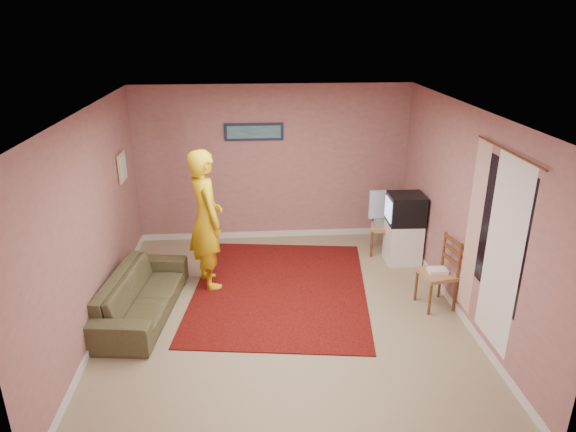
{
  "coord_description": "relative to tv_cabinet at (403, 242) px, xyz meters",
  "views": [
    {
      "loc": [
        -0.37,
        -5.71,
        3.56
      ],
      "look_at": [
        0.11,
        0.6,
        1.11
      ],
      "focal_mm": 32.0,
      "sensor_mm": 36.0,
      "label": 1
    }
  ],
  "objects": [
    {
      "name": "ground",
      "position": [
        -1.95,
        -1.38,
        -0.32
      ],
      "size": [
        5.0,
        5.0,
        0.0
      ],
      "primitive_type": "plane",
      "color": "gray",
      "rests_on": "ground"
    },
    {
      "name": "wall_back",
      "position": [
        -1.95,
        1.12,
        0.98
      ],
      "size": [
        4.5,
        0.02,
        2.6
      ],
      "primitive_type": "cube",
      "color": "#A8736E",
      "rests_on": "ground"
    },
    {
      "name": "wall_front",
      "position": [
        -1.95,
        -3.88,
        0.98
      ],
      "size": [
        4.5,
        0.02,
        2.6
      ],
      "primitive_type": "cube",
      "color": "#A8736E",
      "rests_on": "ground"
    },
    {
      "name": "wall_left",
      "position": [
        -4.2,
        -1.38,
        0.98
      ],
      "size": [
        0.02,
        5.0,
        2.6
      ],
      "primitive_type": "cube",
      "color": "#A8736E",
      "rests_on": "ground"
    },
    {
      "name": "wall_right",
      "position": [
        0.3,
        -1.38,
        0.98
      ],
      "size": [
        0.02,
        5.0,
        2.6
      ],
      "primitive_type": "cube",
      "color": "#A8736E",
      "rests_on": "ground"
    },
    {
      "name": "ceiling",
      "position": [
        -1.95,
        -1.38,
        2.28
      ],
      "size": [
        4.5,
        5.0,
        0.02
      ],
      "primitive_type": "cube",
      "color": "white",
      "rests_on": "wall_back"
    },
    {
      "name": "baseboard_back",
      "position": [
        -1.95,
        1.11,
        -0.27
      ],
      "size": [
        4.5,
        0.02,
        0.1
      ],
      "primitive_type": "cube",
      "color": "silver",
      "rests_on": "ground"
    },
    {
      "name": "baseboard_left",
      "position": [
        -4.19,
        -1.38,
        -0.27
      ],
      "size": [
        0.02,
        5.0,
        0.1
      ],
      "primitive_type": "cube",
      "color": "silver",
      "rests_on": "ground"
    },
    {
      "name": "baseboard_right",
      "position": [
        0.29,
        -1.38,
        -0.27
      ],
      "size": [
        0.02,
        5.0,
        0.1
      ],
      "primitive_type": "cube",
      "color": "silver",
      "rests_on": "ground"
    },
    {
      "name": "window",
      "position": [
        0.29,
        -2.28,
        1.13
      ],
      "size": [
        0.01,
        1.1,
        1.5
      ],
      "primitive_type": "cube",
      "color": "black",
      "rests_on": "wall_right"
    },
    {
      "name": "curtain_sheer",
      "position": [
        0.28,
        -2.43,
        0.93
      ],
      "size": [
        0.01,
        0.75,
        2.1
      ],
      "primitive_type": "cube",
      "color": "white",
      "rests_on": "wall_right"
    },
    {
      "name": "curtain_floral",
      "position": [
        0.26,
        -1.73,
        0.93
      ],
      "size": [
        0.01,
        0.35,
        2.1
      ],
      "primitive_type": "cube",
      "color": "beige",
      "rests_on": "wall_right"
    },
    {
      "name": "curtain_rod",
      "position": [
        0.25,
        -2.28,
        2.0
      ],
      "size": [
        0.02,
        1.4,
        0.02
      ],
      "primitive_type": "cylinder",
      "rotation": [
        1.57,
        0.0,
        0.0
      ],
      "color": "brown",
      "rests_on": "wall_right"
    },
    {
      "name": "picture_back",
      "position": [
        -2.25,
        1.09,
        1.53
      ],
      "size": [
        0.95,
        0.04,
        0.28
      ],
      "color": "#141B37",
      "rests_on": "wall_back"
    },
    {
      "name": "picture_left",
      "position": [
        -4.17,
        0.22,
        1.23
      ],
      "size": [
        0.04,
        0.38,
        0.42
      ],
      "color": "beige",
      "rests_on": "wall_left"
    },
    {
      "name": "area_rug",
      "position": [
        -1.95,
        -0.76,
        -0.31
      ],
      "size": [
        2.73,
        3.24,
        0.02
      ],
      "primitive_type": "cube",
      "rotation": [
        0.0,
        0.0,
        -0.13
      ],
      "color": "black",
      "rests_on": "ground"
    },
    {
      "name": "tv_cabinet",
      "position": [
        0.0,
        0.0,
        0.0
      ],
      "size": [
        0.5,
        0.46,
        0.64
      ],
      "primitive_type": "cube",
      "color": "white",
      "rests_on": "ground"
    },
    {
      "name": "crt_tv",
      "position": [
        -0.01,
        0.0,
        0.55
      ],
      "size": [
        0.55,
        0.49,
        0.45
      ],
      "rotation": [
        0.0,
        0.0,
        -0.03
      ],
      "color": "black",
      "rests_on": "tv_cabinet"
    },
    {
      "name": "chair_a",
      "position": [
        -0.22,
        0.3,
        0.26
      ],
      "size": [
        0.52,
        0.51,
        0.52
      ],
      "rotation": [
        0.0,
        0.0,
        -0.26
      ],
      "color": "tan",
      "rests_on": "ground"
    },
    {
      "name": "dvd_player",
      "position": [
        -0.22,
        0.3,
        0.2
      ],
      "size": [
        0.36,
        0.29,
        0.06
      ],
      "primitive_type": "cube",
      "rotation": [
        0.0,
        0.0,
        -0.17
      ],
      "color": "#AAAAAF",
      "rests_on": "chair_a"
    },
    {
      "name": "blue_throw",
      "position": [
        -0.22,
        0.49,
        0.45
      ],
      "size": [
        0.44,
        0.06,
        0.46
      ],
      "primitive_type": "cube",
      "color": "#87ACDD",
      "rests_on": "chair_a"
    },
    {
      "name": "chair_b",
      "position": [
        0.05,
        -1.34,
        0.27
      ],
      "size": [
        0.48,
        0.5,
        0.52
      ],
      "rotation": [
        0.0,
        0.0,
        -1.4
      ],
      "color": "tan",
      "rests_on": "ground"
    },
    {
      "name": "game_console",
      "position": [
        0.05,
        -1.34,
        0.19
      ],
      "size": [
        0.24,
        0.18,
        0.05
      ],
      "primitive_type": "cube",
      "rotation": [
        0.0,
        0.0,
        -0.02
      ],
      "color": "white",
      "rests_on": "chair_b"
    },
    {
      "name": "sofa",
      "position": [
        -3.75,
        -1.25,
        -0.04
      ],
      "size": [
        0.98,
        1.98,
        0.56
      ],
      "primitive_type": "imported",
      "rotation": [
        0.0,
        0.0,
        1.44
      ],
      "color": "#494A2D",
      "rests_on": "ground"
    },
    {
      "name": "person",
      "position": [
        -2.95,
        -0.5,
        0.66
      ],
      "size": [
        0.71,
        0.84,
        1.97
      ],
      "primitive_type": "imported",
      "rotation": [
        0.0,
        0.0,
        1.97
      ],
      "color": "yellow",
      "rests_on": "ground"
    }
  ]
}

